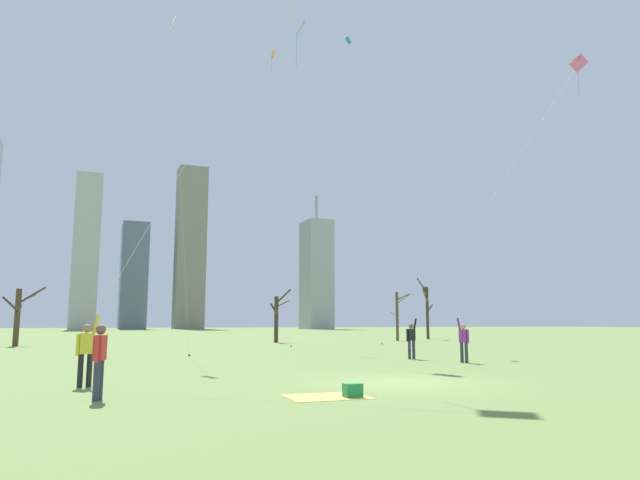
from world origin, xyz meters
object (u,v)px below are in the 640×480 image
distant_kite_drifting_left_white (174,44)px  picnic_spot (342,393)px  distant_kite_drifting_right_teal (354,89)px  kite_flyer_midfield_center_pink (437,296)px  kite_flyer_foreground_left_green (411,238)px  distant_kite_high_overhead_orange (275,83)px  bare_tree_right_of_center (398,314)px  bare_tree_leftmost (277,316)px  kite_flyer_far_back_yellow (142,251)px  bare_tree_rightmost (19,314)px  bystander_strolling_midfield (99,358)px  bare_tree_center (427,309)px

distant_kite_drifting_left_white → picnic_spot: size_ratio=10.62×
distant_kite_drifting_right_teal → distant_kite_drifting_left_white: 15.70m
kite_flyer_midfield_center_pink → kite_flyer_foreground_left_green: bearing=-170.2°
distant_kite_drifting_right_teal → distant_kite_high_overhead_orange: distant_kite_drifting_right_teal is taller
kite_flyer_midfield_center_pink → distant_kite_drifting_right_teal: 22.55m
distant_kite_drifting_right_teal → bare_tree_right_of_center: (8.86, 9.54, -17.05)m
picnic_spot → bare_tree_leftmost: size_ratio=0.40×
kite_flyer_foreground_left_green → bare_tree_leftmost: size_ratio=4.29×
kite_flyer_far_back_yellow → bare_tree_rightmost: size_ratio=3.78×
distant_kite_drifting_right_teal → picnic_spot: 34.96m
bystander_strolling_midfield → distant_kite_drifting_left_white: 25.17m
kite_flyer_far_back_yellow → bare_tree_rightmost: kite_flyer_far_back_yellow is taller
bystander_strolling_midfield → bare_tree_leftmost: size_ratio=0.35×
kite_flyer_foreground_left_green → bystander_strolling_midfield: bearing=-144.9°
picnic_spot → kite_flyer_foreground_left_green: bearing=52.5°
bare_tree_rightmost → kite_flyer_foreground_left_green: bearing=-52.7°
kite_flyer_midfield_center_pink → picnic_spot: 15.17m
kite_flyer_foreground_left_green → bare_tree_rightmost: size_ratio=4.53×
kite_flyer_far_back_yellow → bystander_strolling_midfield: size_ratio=10.18×
distant_kite_high_overhead_orange → bare_tree_rightmost: size_ratio=5.40×
kite_flyer_midfield_center_pink → distant_kite_high_overhead_orange: size_ratio=0.67×
distant_kite_drifting_left_white → distant_kite_drifting_right_teal: bearing=23.4°
kite_flyer_far_back_yellow → bare_tree_center: (31.46, 34.81, -0.62)m
kite_flyer_foreground_left_green → picnic_spot: kite_flyer_foreground_left_green is taller
kite_flyer_foreground_left_green → picnic_spot: size_ratio=10.74×
distant_kite_high_overhead_orange → bare_tree_rightmost: (-17.48, 5.63, -18.18)m
bare_tree_center → kite_flyer_midfield_center_pink: bearing=-121.4°
bare_tree_rightmost → bare_tree_leftmost: bearing=0.8°
distant_kite_drifting_left_white → distant_kite_high_overhead_orange: bearing=46.8°
kite_flyer_foreground_left_green → bare_tree_rightmost: bearing=127.3°
bystander_strolling_midfield → bare_tree_rightmost: size_ratio=0.37×
kite_flyer_midfield_center_pink → bystander_strolling_midfield: size_ratio=9.75×
distant_kite_drifting_right_teal → distant_kite_drifting_left_white: bearing=-156.6°
bare_tree_leftmost → bare_tree_center: (17.80, 4.50, 0.86)m
picnic_spot → bare_tree_center: bearing=55.5°
kite_flyer_far_back_yellow → distant_kite_drifting_left_white: distant_kite_drifting_left_white is taller
bare_tree_right_of_center → bare_tree_center: (5.88, 4.25, 0.64)m
kite_flyer_midfield_center_pink → bare_tree_center: kite_flyer_midfield_center_pink is taller
bare_tree_center → kite_flyer_far_back_yellow: bearing=-132.1°
picnic_spot → bare_tree_leftmost: bearing=74.8°
picnic_spot → distant_kite_high_overhead_orange: bearing=76.0°
bare_tree_right_of_center → bare_tree_rightmost: size_ratio=1.04×
distant_kite_drifting_left_white → bare_tree_leftmost: distant_kite_drifting_left_white is taller
kite_flyer_far_back_yellow → distant_kite_drifting_right_teal: distant_kite_drifting_right_teal is taller
bare_tree_rightmost → bystander_strolling_midfield: bearing=-81.6°
distant_kite_drifting_right_teal → bare_tree_leftmost: 19.85m
distant_kite_drifting_left_white → bare_tree_leftmost: (11.24, 15.47, -15.32)m
kite_flyer_far_back_yellow → bare_tree_right_of_center: size_ratio=3.62×
bare_tree_rightmost → bare_tree_center: 37.84m
picnic_spot → bare_tree_rightmost: 36.66m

